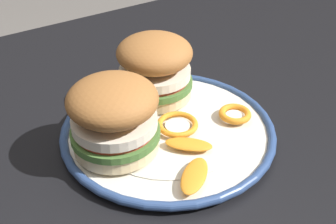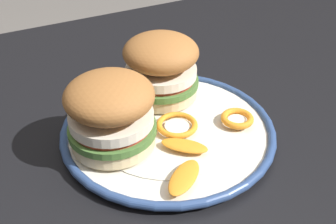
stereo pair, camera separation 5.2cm
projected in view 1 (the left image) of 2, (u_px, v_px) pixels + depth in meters
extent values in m
cube|color=black|center=(224.00, 147.00, 0.58)|extent=(1.44, 1.09, 0.03)
cube|color=black|center=(266.00, 83.00, 1.41)|extent=(0.06, 0.06, 0.67)
cylinder|color=silver|center=(168.00, 131.00, 0.57)|extent=(0.28, 0.28, 0.01)
torus|color=navy|center=(168.00, 128.00, 0.57)|extent=(0.31, 0.31, 0.01)
cylinder|color=silver|center=(168.00, 127.00, 0.57)|extent=(0.22, 0.22, 0.00)
cylinder|color=beige|center=(116.00, 140.00, 0.52)|extent=(0.11, 0.11, 0.02)
cylinder|color=#477033|center=(116.00, 132.00, 0.51)|extent=(0.12, 0.12, 0.01)
cylinder|color=#BC3828|center=(115.00, 127.00, 0.51)|extent=(0.10, 0.10, 0.01)
cylinder|color=silver|center=(114.00, 121.00, 0.50)|extent=(0.11, 0.11, 0.01)
ellipsoid|color=#A36633|center=(112.00, 99.00, 0.49)|extent=(0.16, 0.16, 0.05)
cylinder|color=beige|center=(155.00, 90.00, 0.63)|extent=(0.11, 0.11, 0.02)
cylinder|color=#477033|center=(155.00, 82.00, 0.62)|extent=(0.12, 0.12, 0.01)
cylinder|color=#BC3828|center=(155.00, 78.00, 0.61)|extent=(0.10, 0.10, 0.01)
cylinder|color=silver|center=(155.00, 72.00, 0.61)|extent=(0.11, 0.11, 0.01)
ellipsoid|color=#A36633|center=(154.00, 53.00, 0.59)|extent=(0.15, 0.15, 0.05)
torus|color=orange|center=(235.00, 114.00, 0.58)|extent=(0.05, 0.05, 0.01)
cylinder|color=#F4E5C6|center=(235.00, 116.00, 0.58)|extent=(0.03, 0.03, 0.00)
ellipsoid|color=orange|center=(189.00, 144.00, 0.52)|extent=(0.06, 0.06, 0.01)
ellipsoid|color=orange|center=(194.00, 175.00, 0.48)|extent=(0.07, 0.06, 0.01)
torus|color=orange|center=(177.00, 124.00, 0.56)|extent=(0.06, 0.06, 0.01)
cylinder|color=#F4E5C6|center=(177.00, 126.00, 0.56)|extent=(0.04, 0.04, 0.00)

